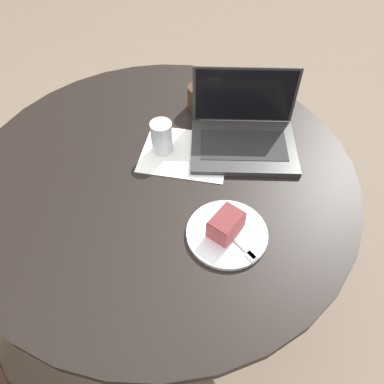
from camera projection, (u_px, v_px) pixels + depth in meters
ground_plane at (172, 281)px, 1.76m from camera, size 12.00×12.00×0.00m
dining_table at (164, 192)px, 1.26m from camera, size 1.23×1.23×0.76m
paper_document at (186, 154)px, 1.23m from camera, size 0.36×0.34×0.00m
plate at (227, 233)px, 1.02m from camera, size 0.22×0.22×0.01m
cake_slice at (226, 224)px, 1.00m from camera, size 0.07×0.10×0.06m
fork at (238, 242)px, 1.00m from camera, size 0.17×0.05×0.00m
coffee_glass at (198, 97)px, 1.35m from camera, size 0.08×0.08×0.09m
water_glass at (162, 137)px, 1.20m from camera, size 0.07×0.07×0.11m
laptop at (244, 134)px, 1.24m from camera, size 0.43×0.42×0.22m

